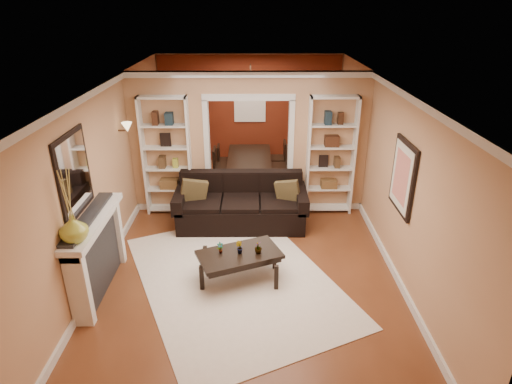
{
  "coord_description": "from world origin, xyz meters",
  "views": [
    {
      "loc": [
        0.08,
        -6.63,
        3.84
      ],
      "look_at": [
        0.12,
        -0.8,
        1.23
      ],
      "focal_mm": 30.0,
      "sensor_mm": 36.0,
      "label": 1
    }
  ],
  "objects_px": {
    "coffee_table": "(240,266)",
    "fireplace": "(99,255)",
    "dining_table": "(251,169)",
    "bookshelf_left": "(167,157)",
    "bookshelf_right": "(331,156)",
    "sofa": "(241,202)"
  },
  "relations": [
    {
      "from": "coffee_table",
      "to": "fireplace",
      "type": "relative_size",
      "value": 0.7
    },
    {
      "from": "dining_table",
      "to": "fireplace",
      "type": "bearing_deg",
      "value": 152.48
    },
    {
      "from": "coffee_table",
      "to": "dining_table",
      "type": "relative_size",
      "value": 0.68
    },
    {
      "from": "bookshelf_left",
      "to": "fireplace",
      "type": "relative_size",
      "value": 1.35
    },
    {
      "from": "bookshelf_left",
      "to": "bookshelf_right",
      "type": "bearing_deg",
      "value": 0.0
    },
    {
      "from": "sofa",
      "to": "bookshelf_left",
      "type": "height_order",
      "value": "bookshelf_left"
    },
    {
      "from": "bookshelf_left",
      "to": "bookshelf_right",
      "type": "distance_m",
      "value": 3.1
    },
    {
      "from": "bookshelf_right",
      "to": "fireplace",
      "type": "distance_m",
      "value": 4.47
    },
    {
      "from": "coffee_table",
      "to": "bookshelf_right",
      "type": "height_order",
      "value": "bookshelf_right"
    },
    {
      "from": "sofa",
      "to": "bookshelf_left",
      "type": "relative_size",
      "value": 1.04
    },
    {
      "from": "dining_table",
      "to": "bookshelf_right",
      "type": "bearing_deg",
      "value": -135.3
    },
    {
      "from": "coffee_table",
      "to": "bookshelf_right",
      "type": "xyz_separation_m",
      "value": [
        1.68,
        2.29,
        0.92
      ]
    },
    {
      "from": "coffee_table",
      "to": "bookshelf_left",
      "type": "relative_size",
      "value": 0.52
    },
    {
      "from": "sofa",
      "to": "coffee_table",
      "type": "height_order",
      "value": "sofa"
    },
    {
      "from": "bookshelf_right",
      "to": "fireplace",
      "type": "relative_size",
      "value": 1.35
    },
    {
      "from": "sofa",
      "to": "bookshelf_right",
      "type": "xyz_separation_m",
      "value": [
        1.7,
        0.58,
        0.68
      ]
    },
    {
      "from": "sofa",
      "to": "fireplace",
      "type": "height_order",
      "value": "fireplace"
    },
    {
      "from": "sofa",
      "to": "fireplace",
      "type": "bearing_deg",
      "value": -134.92
    },
    {
      "from": "bookshelf_right",
      "to": "fireplace",
      "type": "height_order",
      "value": "bookshelf_right"
    },
    {
      "from": "fireplace",
      "to": "coffee_table",
      "type": "bearing_deg",
      "value": 7.09
    },
    {
      "from": "dining_table",
      "to": "coffee_table",
      "type": "bearing_deg",
      "value": 177.68
    },
    {
      "from": "bookshelf_right",
      "to": "dining_table",
      "type": "distance_m",
      "value": 2.32
    }
  ]
}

